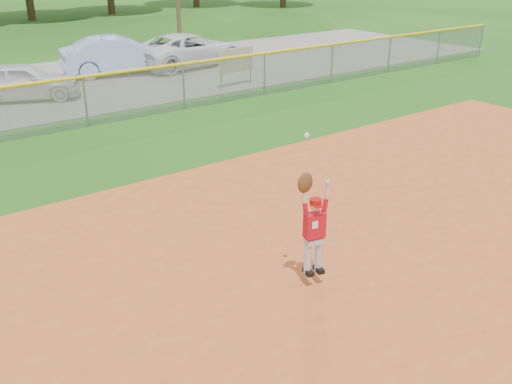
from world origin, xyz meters
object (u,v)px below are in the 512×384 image
Objects in this scene: sponsor_sign at (236,61)px; car_white_b at (188,50)px; car_blue at (120,55)px; ballplayer at (313,224)px; car_white_a at (22,81)px.

car_white_b is at bearing 83.63° from sponsor_sign.
ballplayer is (-4.48, -16.94, 0.28)m from car_blue.
car_white_a is at bearing 126.69° from car_blue.
car_white_a is 14.90m from ballplayer.
car_white_b reaches higher than sponsor_sign.
car_blue is at bearing 77.15° from car_white_b.
car_white_a is at bearing 159.95° from sponsor_sign.
car_white_b is 18.35m from ballplayer.
ballplayer reaches higher than car_white_b.
ballplayer is at bearing -120.07° from sponsor_sign.
car_white_b is (7.72, 1.81, 0.08)m from car_white_a.
sponsor_sign reaches higher than car_white_a.
ballplayer reaches higher than car_white_a.
car_blue is 5.37m from sponsor_sign.
sponsor_sign is (7.22, -2.64, 0.28)m from car_white_a.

